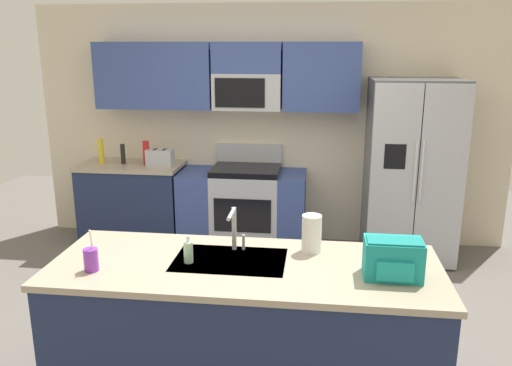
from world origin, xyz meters
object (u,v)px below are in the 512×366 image
(paper_towel_roll, at_px, (312,234))
(bottle_yellow, at_px, (101,151))
(sink_faucet, at_px, (234,226))
(soap_dispenser, at_px, (188,252))
(bottle_red, at_px, (146,153))
(range_oven, at_px, (243,207))
(refrigerator, at_px, (411,171))
(toaster, at_px, (160,158))
(pepper_mill, at_px, (123,154))
(drink_cup_purple, at_px, (91,260))
(backpack, at_px, (393,258))

(paper_towel_roll, bearing_deg, bottle_yellow, 136.27)
(sink_faucet, bearing_deg, soap_dispenser, -139.34)
(bottle_yellow, height_order, bottle_red, bottle_yellow)
(range_oven, height_order, sink_faucet, sink_faucet)
(refrigerator, relative_size, toaster, 6.61)
(toaster, distance_m, bottle_yellow, 0.68)
(refrigerator, relative_size, bottle_red, 7.01)
(bottle_red, bearing_deg, pepper_mill, 174.99)
(bottle_yellow, height_order, drink_cup_purple, bottle_yellow)
(bottle_yellow, relative_size, soap_dispenser, 1.63)
(range_oven, relative_size, drink_cup_purple, 5.35)
(drink_cup_purple, bearing_deg, sink_faucet, 27.01)
(bottle_red, relative_size, sink_faucet, 0.94)
(pepper_mill, bearing_deg, toaster, -6.54)
(bottle_red, relative_size, paper_towel_roll, 1.10)
(paper_towel_roll, bearing_deg, bottle_red, 129.29)
(paper_towel_roll, bearing_deg, pepper_mill, 132.94)
(range_oven, height_order, refrigerator, refrigerator)
(toaster, relative_size, bottle_yellow, 1.01)
(sink_faucet, height_order, drink_cup_purple, sink_faucet)
(range_oven, bearing_deg, bottle_yellow, -179.33)
(toaster, height_order, bottle_red, bottle_red)
(refrigerator, bearing_deg, range_oven, 177.65)
(pepper_mill, relative_size, drink_cup_purple, 0.86)
(sink_faucet, relative_size, drink_cup_purple, 1.11)
(sink_faucet, relative_size, soap_dispenser, 1.66)
(backpack, bearing_deg, range_oven, 115.49)
(backpack, bearing_deg, toaster, 130.00)
(range_oven, distance_m, bottle_yellow, 1.68)
(toaster, relative_size, bottle_red, 1.06)
(sink_faucet, height_order, backpack, sink_faucet)
(sink_faucet, xyz_separation_m, drink_cup_purple, (-0.77, -0.39, -0.10))
(refrigerator, bearing_deg, bottle_yellow, 179.08)
(paper_towel_roll, relative_size, backpack, 0.75)
(pepper_mill, bearing_deg, range_oven, 0.11)
(soap_dispenser, height_order, paper_towel_roll, paper_towel_roll)
(pepper_mill, height_order, bottle_yellow, bottle_yellow)
(soap_dispenser, bearing_deg, sink_faucet, 40.66)
(toaster, xyz_separation_m, pepper_mill, (-0.44, 0.05, 0.02))
(drink_cup_purple, bearing_deg, bottle_red, 102.09)
(toaster, distance_m, soap_dispenser, 2.65)
(toaster, distance_m, sink_faucet, 2.56)
(refrigerator, distance_m, soap_dispenser, 2.99)
(range_oven, bearing_deg, pepper_mill, -179.89)
(toaster, bearing_deg, backpack, -50.00)
(range_oven, bearing_deg, paper_towel_roll, -71.09)
(pepper_mill, height_order, bottle_red, bottle_red)
(bottle_red, xyz_separation_m, drink_cup_purple, (0.58, -2.69, -0.06))
(drink_cup_purple, bearing_deg, toaster, 98.86)
(refrigerator, distance_m, bottle_yellow, 3.33)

